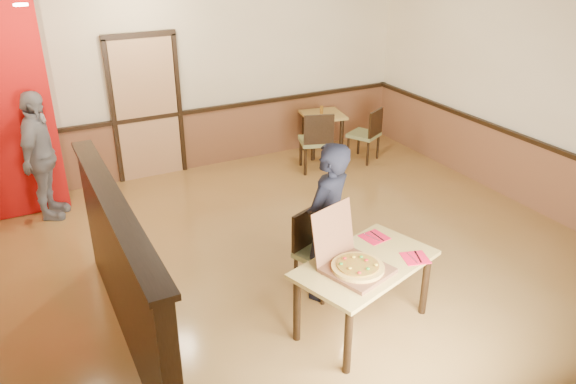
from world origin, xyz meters
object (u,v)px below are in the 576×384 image
object	(u,v)px
main_table	(365,272)
passerby	(41,157)
diner	(328,222)
side_chair_left	(317,139)
side_chair_right	(368,133)
diner_chair	(316,248)
side_table	(323,124)
pizza_box	(353,263)
condiment	(322,110)

from	to	relation	value
main_table	passerby	distance (m)	4.46
main_table	diner	world-z (taller)	diner
main_table	side_chair_left	world-z (taller)	side_chair_left
side_chair_left	side_chair_right	distance (m)	0.95
diner_chair	side_chair_left	bearing A→B (deg)	38.46
side_chair_left	side_table	distance (m)	0.78
main_table	side_chair_right	xyz separation A→B (m)	(2.45, 3.48, -0.13)
diner_chair	side_table	size ratio (longest dim) A/B	1.15
side_table	main_table	bearing A→B (deg)	-115.75
diner	pizza_box	size ratio (longest dim) A/B	2.31
side_chair_left	side_chair_right	xyz separation A→B (m)	(0.95, 0.01, -0.05)
passerby	side_table	bearing A→B (deg)	-62.64
condiment	side_table	bearing A→B (deg)	-44.73
main_table	passerby	bearing A→B (deg)	104.73
passerby	condiment	bearing A→B (deg)	-62.39
side_chair_left	pizza_box	bearing A→B (deg)	82.94
side_chair_right	condiment	size ratio (longest dim) A/B	6.59
passerby	side_chair_right	bearing A→B (deg)	-70.28
main_table	side_chair_right	size ratio (longest dim) A/B	1.71
diner_chair	condiment	world-z (taller)	diner_chair
side_table	diner_chair	bearing A→B (deg)	-121.65
passerby	pizza_box	xyz separation A→B (m)	(2.19, -3.82, -0.06)
side_chair_right	condiment	xyz separation A→B (m)	(-0.50, 0.63, 0.28)
side_table	passerby	world-z (taller)	passerby
passerby	pizza_box	distance (m)	4.41
main_table	side_table	size ratio (longest dim) A/B	1.96
side_chair_right	diner	bearing A→B (deg)	21.28
pizza_box	condiment	size ratio (longest dim) A/B	5.45
diner_chair	passerby	size ratio (longest dim) A/B	0.52
side_chair_right	diner	size ratio (longest dim) A/B	0.52
side_table	condiment	distance (m)	0.24
side_table	passerby	bearing A→B (deg)	-175.85
diner_chair	pizza_box	world-z (taller)	pizza_box
side_chair_left	passerby	distance (m)	3.89
side_chair_left	pizza_box	size ratio (longest dim) A/B	1.33
side_chair_left	condiment	bearing A→B (deg)	-107.22
side_table	diner	size ratio (longest dim) A/B	0.46
side_chair_right	passerby	distance (m)	4.84
pizza_box	diner	bearing A→B (deg)	61.24
condiment	passerby	bearing A→B (deg)	-175.59
diner_chair	side_chair_left	distance (m)	3.14
pizza_box	condiment	distance (m)	4.67
side_chair_left	diner	bearing A→B (deg)	80.07
side_table	diner	world-z (taller)	diner
side_chair_right	side_table	size ratio (longest dim) A/B	1.15
main_table	side_chair_left	xyz separation A→B (m)	(1.50, 3.47, -0.08)
diner_chair	side_table	bearing A→B (deg)	37.04
main_table	pizza_box	world-z (taller)	pizza_box
diner_chair	condiment	distance (m)	3.93
side_chair_right	diner	xyz separation A→B (m)	(-2.49, -2.86, 0.36)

